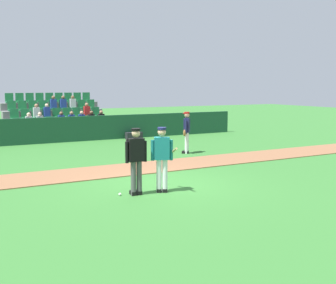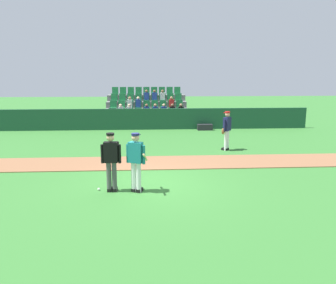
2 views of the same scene
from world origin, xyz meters
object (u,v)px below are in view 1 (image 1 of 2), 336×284
at_px(batter_teal_jersey, 162,157).
at_px(baseball, 120,194).
at_px(equipment_bag, 134,136).
at_px(runner_navy_jersey, 187,131).
at_px(umpire_home_plate, 136,157).

distance_m(batter_teal_jersey, baseball, 1.48).
xyz_separation_m(batter_teal_jersey, equipment_bag, (3.84, 10.80, -0.79)).
relative_size(runner_navy_jersey, baseball, 23.78).
height_order(batter_teal_jersey, umpire_home_plate, same).
xyz_separation_m(runner_navy_jersey, equipment_bag, (-0.04, 5.51, -0.78)).
bearing_deg(runner_navy_jersey, baseball, -134.61).
relative_size(umpire_home_plate, runner_navy_jersey, 1.00).
relative_size(batter_teal_jersey, umpire_home_plate, 1.00).
height_order(umpire_home_plate, runner_navy_jersey, same).
xyz_separation_m(umpire_home_plate, baseball, (-0.41, 0.12, -0.96)).
bearing_deg(umpire_home_plate, runner_navy_jersey, 48.49).
bearing_deg(umpire_home_plate, batter_teal_jersey, -7.01).
distance_m(batter_teal_jersey, umpire_home_plate, 0.73).
bearing_deg(batter_teal_jersey, equipment_bag, 70.42).
relative_size(baseball, equipment_bag, 0.08).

